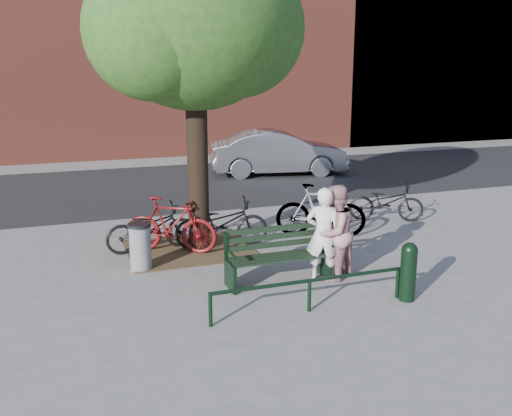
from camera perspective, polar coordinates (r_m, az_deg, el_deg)
name	(u,v)px	position (r m, az deg, el deg)	size (l,w,h in m)	color
ground	(279,283)	(9.59, 2.29, -7.49)	(90.00, 90.00, 0.00)	gray
dirt_pit	(190,250)	(11.29, -6.63, -4.16)	(2.40, 2.00, 0.02)	brown
road	(175,185)	(17.46, -8.15, 2.29)	(40.00, 7.00, 0.01)	black
park_bench	(277,254)	(9.50, 2.14, -4.63)	(1.74, 0.54, 0.97)	black
guard_railing	(310,286)	(8.42, 5.38, -7.73)	(3.06, 0.06, 0.51)	black
street_tree	(197,14)	(10.83, -5.93, 18.75)	(4.20, 3.80, 6.50)	black
person_left	(323,234)	(9.53, 6.75, -2.64)	(0.58, 0.38, 1.60)	silver
person_right	(335,233)	(9.61, 7.87, -2.46)	(0.79, 0.62, 1.62)	#B57C81
bollard	(408,270)	(9.05, 15.00, -5.96)	(0.25, 0.25, 0.92)	black
litter_bin	(140,246)	(10.26, -11.50, -3.77)	(0.41, 0.41, 0.85)	gray
bicycle_a	(151,228)	(11.26, -10.46, -1.95)	(0.61, 1.76, 0.93)	black
bicycle_b	(171,225)	(11.07, -8.52, -1.69)	(0.51, 1.82, 1.10)	#580C0D
bicycle_c	(222,223)	(11.31, -3.46, -1.52)	(0.65, 1.86, 0.98)	black
bicycle_d	(321,210)	(12.05, 6.50, -0.23)	(0.53, 1.88, 1.13)	gray
bicycle_e	(386,202)	(13.55, 12.90, 0.57)	(0.59, 1.70, 0.89)	black
parked_car	(278,153)	(18.88, 2.25, 5.54)	(1.55, 4.45, 1.47)	slate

